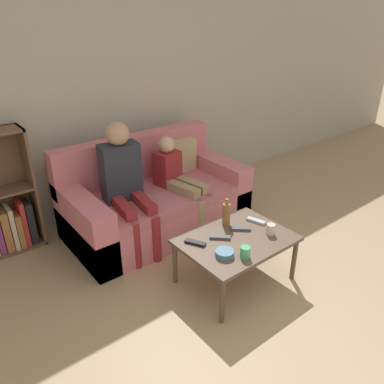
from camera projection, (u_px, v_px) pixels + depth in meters
The scene contains 14 objects.
ground_plane at pixel (340, 382), 2.33m from camera, with size 22.00×22.00×0.00m, color tan.
wall_back at pixel (103, 95), 3.88m from camera, with size 12.00×0.06×2.60m.
couch at pixel (155, 201), 3.91m from camera, with size 1.81×0.96×0.93m.
coffee_table at pixel (236, 243), 3.06m from camera, with size 0.90×0.66×0.42m.
person_adult at pixel (124, 178), 3.45m from camera, with size 0.40×0.68×1.20m.
person_child at pixel (178, 179), 3.80m from camera, with size 0.35×0.68×0.96m.
cup_near at pixel (245, 252), 2.79m from camera, with size 0.08×0.08×0.09m.
cup_far at pixel (271, 229), 3.08m from camera, with size 0.07×0.07×0.09m.
tv_remote_0 at pixel (241, 229), 3.15m from camera, with size 0.16×0.15×0.02m.
tv_remote_1 at pixel (220, 237), 3.03m from camera, with size 0.16×0.15×0.02m.
tv_remote_2 at pixel (256, 221), 3.27m from camera, with size 0.09×0.18×0.02m.
tv_remote_3 at pixel (195, 243), 2.96m from camera, with size 0.12×0.17×0.02m.
snack_bowl at pixel (225, 253), 2.81m from camera, with size 0.14×0.14×0.05m.
bottle at pixel (226, 214), 3.19m from camera, with size 0.07×0.07×0.25m.
Camera 1 is at (-1.70, -0.67, 2.08)m, focal length 35.00 mm.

